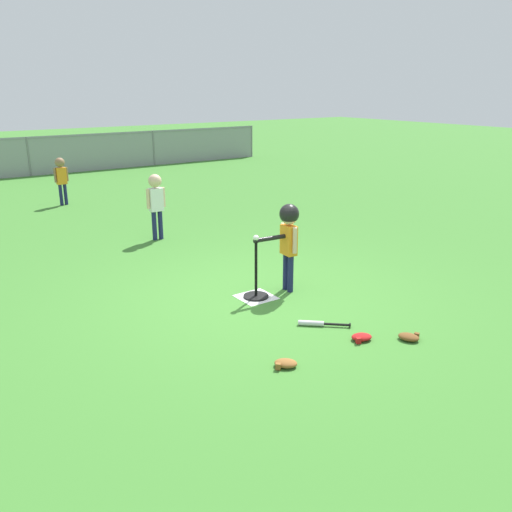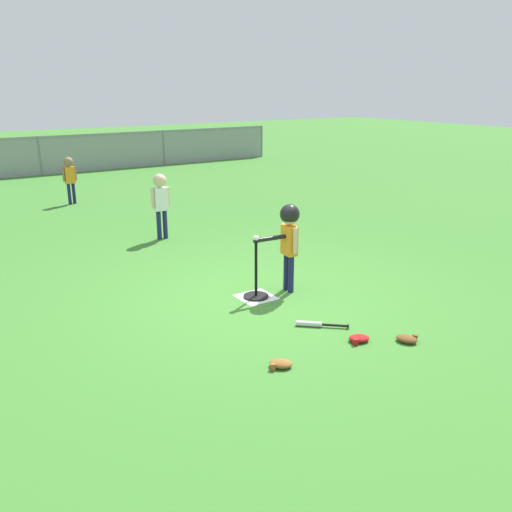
{
  "view_description": "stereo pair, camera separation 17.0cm",
  "coord_description": "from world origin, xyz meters",
  "px_view_note": "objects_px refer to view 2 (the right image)",
  "views": [
    {
      "loc": [
        -3.67,
        -5.16,
        2.56
      ],
      "look_at": [
        -0.03,
        0.03,
        0.55
      ],
      "focal_mm": 37.64,
      "sensor_mm": 36.0,
      "label": 1
    },
    {
      "loc": [
        -3.53,
        -5.25,
        2.56
      ],
      "look_at": [
        -0.03,
        0.03,
        0.55
      ],
      "focal_mm": 37.64,
      "sensor_mm": 36.0,
      "label": 2
    }
  ],
  "objects_px": {
    "batting_tee": "(256,288)",
    "fielder_deep_right": "(161,197)",
    "baseball_on_tee": "(256,238)",
    "fielder_deep_left": "(70,174)",
    "spare_bat_silver": "(315,324)",
    "glove_by_plate": "(359,338)",
    "glove_near_bats": "(280,364)",
    "glove_tossed_aside": "(407,339)",
    "batter_child": "(289,230)"
  },
  "relations": [
    {
      "from": "fielder_deep_right",
      "to": "batting_tee",
      "type": "bearing_deg",
      "value": -92.64
    },
    {
      "from": "batting_tee",
      "to": "glove_by_plate",
      "type": "relative_size",
      "value": 2.82
    },
    {
      "from": "glove_tossed_aside",
      "to": "baseball_on_tee",
      "type": "bearing_deg",
      "value": 108.26
    },
    {
      "from": "fielder_deep_right",
      "to": "glove_tossed_aside",
      "type": "distance_m",
      "value": 5.18
    },
    {
      "from": "batting_tee",
      "to": "fielder_deep_right",
      "type": "height_order",
      "value": "fielder_deep_right"
    },
    {
      "from": "baseball_on_tee",
      "to": "batter_child",
      "type": "xyz_separation_m",
      "value": [
        0.47,
        -0.04,
        0.04
      ]
    },
    {
      "from": "batting_tee",
      "to": "baseball_on_tee",
      "type": "bearing_deg",
      "value": 135.0
    },
    {
      "from": "batting_tee",
      "to": "glove_by_plate",
      "type": "height_order",
      "value": "batting_tee"
    },
    {
      "from": "baseball_on_tee",
      "to": "spare_bat_silver",
      "type": "xyz_separation_m",
      "value": [
        0.06,
        -1.09,
        -0.75
      ]
    },
    {
      "from": "batter_child",
      "to": "spare_bat_silver",
      "type": "bearing_deg",
      "value": -111.34
    },
    {
      "from": "baseball_on_tee",
      "to": "glove_by_plate",
      "type": "xyz_separation_m",
      "value": [
        0.22,
        -1.63,
        -0.75
      ]
    },
    {
      "from": "fielder_deep_left",
      "to": "glove_by_plate",
      "type": "distance_m",
      "value": 8.7
    },
    {
      "from": "baseball_on_tee",
      "to": "fielder_deep_right",
      "type": "height_order",
      "value": "fielder_deep_right"
    },
    {
      "from": "baseball_on_tee",
      "to": "glove_tossed_aside",
      "type": "height_order",
      "value": "baseball_on_tee"
    },
    {
      "from": "batting_tee",
      "to": "spare_bat_silver",
      "type": "height_order",
      "value": "batting_tee"
    },
    {
      "from": "fielder_deep_right",
      "to": "glove_by_plate",
      "type": "distance_m",
      "value": 4.87
    },
    {
      "from": "glove_by_plate",
      "to": "glove_tossed_aside",
      "type": "relative_size",
      "value": 0.99
    },
    {
      "from": "fielder_deep_left",
      "to": "glove_near_bats",
      "type": "relative_size",
      "value": 3.92
    },
    {
      "from": "fielder_deep_right",
      "to": "glove_near_bats",
      "type": "bearing_deg",
      "value": -101.0
    },
    {
      "from": "spare_bat_silver",
      "to": "glove_by_plate",
      "type": "xyz_separation_m",
      "value": [
        0.15,
        -0.54,
        0.01
      ]
    },
    {
      "from": "batting_tee",
      "to": "glove_tossed_aside",
      "type": "relative_size",
      "value": 2.78
    },
    {
      "from": "glove_near_bats",
      "to": "glove_tossed_aside",
      "type": "xyz_separation_m",
      "value": [
        1.42,
        -0.31,
        0.0
      ]
    },
    {
      "from": "baseball_on_tee",
      "to": "spare_bat_silver",
      "type": "relative_size",
      "value": 0.16
    },
    {
      "from": "glove_near_bats",
      "to": "batting_tee",
      "type": "bearing_deg",
      "value": 63.96
    },
    {
      "from": "glove_tossed_aside",
      "to": "fielder_deep_right",
      "type": "bearing_deg",
      "value": 95.42
    },
    {
      "from": "baseball_on_tee",
      "to": "spare_bat_silver",
      "type": "height_order",
      "value": "baseball_on_tee"
    },
    {
      "from": "glove_by_plate",
      "to": "fielder_deep_right",
      "type": "bearing_deg",
      "value": 90.83
    },
    {
      "from": "glove_by_plate",
      "to": "glove_near_bats",
      "type": "relative_size",
      "value": 0.98
    },
    {
      "from": "batter_child",
      "to": "spare_bat_silver",
      "type": "xyz_separation_m",
      "value": [
        -0.41,
        -1.05,
        -0.79
      ]
    },
    {
      "from": "batting_tee",
      "to": "glove_by_plate",
      "type": "xyz_separation_m",
      "value": [
        0.22,
        -1.63,
        -0.09
      ]
    },
    {
      "from": "batting_tee",
      "to": "batter_child",
      "type": "distance_m",
      "value": 0.84
    },
    {
      "from": "batter_child",
      "to": "glove_tossed_aside",
      "type": "height_order",
      "value": "batter_child"
    },
    {
      "from": "fielder_deep_left",
      "to": "glove_tossed_aside",
      "type": "relative_size",
      "value": 3.96
    },
    {
      "from": "baseball_on_tee",
      "to": "fielder_deep_left",
      "type": "height_order",
      "value": "fielder_deep_left"
    },
    {
      "from": "baseball_on_tee",
      "to": "fielder_deep_left",
      "type": "distance_m",
      "value": 7.04
    },
    {
      "from": "glove_by_plate",
      "to": "glove_tossed_aside",
      "type": "xyz_separation_m",
      "value": [
        0.41,
        -0.29,
        0.0
      ]
    },
    {
      "from": "batting_tee",
      "to": "spare_bat_silver",
      "type": "xyz_separation_m",
      "value": [
        0.06,
        -1.09,
        -0.09
      ]
    },
    {
      "from": "batting_tee",
      "to": "baseball_on_tee",
      "type": "relative_size",
      "value": 10.07
    },
    {
      "from": "spare_bat_silver",
      "to": "glove_tossed_aside",
      "type": "bearing_deg",
      "value": -55.41
    },
    {
      "from": "batting_tee",
      "to": "fielder_deep_right",
      "type": "bearing_deg",
      "value": 87.36
    },
    {
      "from": "batter_child",
      "to": "glove_near_bats",
      "type": "distance_m",
      "value": 2.16
    },
    {
      "from": "fielder_deep_left",
      "to": "batting_tee",
      "type": "bearing_deg",
      "value": -87.1
    },
    {
      "from": "fielder_deep_right",
      "to": "fielder_deep_left",
      "type": "bearing_deg",
      "value": 97.47
    },
    {
      "from": "baseball_on_tee",
      "to": "glove_near_bats",
      "type": "bearing_deg",
      "value": -116.04
    },
    {
      "from": "glove_by_plate",
      "to": "batting_tee",
      "type": "bearing_deg",
      "value": 97.6
    },
    {
      "from": "fielder_deep_right",
      "to": "fielder_deep_left",
      "type": "xyz_separation_m",
      "value": [
        -0.5,
        3.84,
        -0.05
      ]
    },
    {
      "from": "fielder_deep_left",
      "to": "spare_bat_silver",
      "type": "xyz_separation_m",
      "value": [
        0.42,
        -8.12,
        -0.65
      ]
    },
    {
      "from": "glove_by_plate",
      "to": "baseball_on_tee",
      "type": "bearing_deg",
      "value": 97.6
    },
    {
      "from": "baseball_on_tee",
      "to": "glove_near_bats",
      "type": "height_order",
      "value": "baseball_on_tee"
    },
    {
      "from": "batter_child",
      "to": "fielder_deep_right",
      "type": "bearing_deg",
      "value": 95.75
    }
  ]
}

